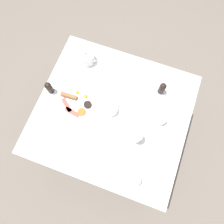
{
  "coord_description": "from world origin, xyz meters",
  "views": [
    {
      "loc": [
        -0.15,
        0.4,
        2.09
      ],
      "look_at": [
        0.0,
        0.0,
        0.73
      ],
      "focal_mm": 35.0,
      "sensor_mm": 36.0,
      "label": 1
    }
  ],
  "objects": [
    {
      "name": "napkin_folded",
      "position": [
        -0.03,
        -0.32,
        0.72
      ],
      "size": [
        0.13,
        0.16,
        0.01
      ],
      "rotation": [
        0.0,
        0.0,
        4.37
      ],
      "color": "white",
      "rests_on": "table"
    },
    {
      "name": "water_glass_tall",
      "position": [
        -0.2,
        0.11,
        0.76
      ],
      "size": [
        0.07,
        0.07,
        0.1
      ],
      "color": "white",
      "rests_on": "table"
    },
    {
      "name": "teacup_with_saucer_left",
      "position": [
        0.01,
        -0.01,
        0.74
      ],
      "size": [
        0.14,
        0.14,
        0.06
      ],
      "color": "white",
      "rests_on": "table"
    },
    {
      "name": "ground_plane",
      "position": [
        0.0,
        0.0,
        0.0
      ],
      "size": [
        8.0,
        8.0,
        0.0
      ],
      "primitive_type": "plane",
      "color": "#70665B"
    },
    {
      "name": "table",
      "position": [
        0.0,
        0.0,
        0.64
      ],
      "size": [
        1.0,
        0.92,
        0.71
      ],
      "color": "silver",
      "rests_on": "ground_plane"
    },
    {
      "name": "creamer_jug",
      "position": [
        -0.27,
        0.35,
        0.74
      ],
      "size": [
        0.09,
        0.07,
        0.06
      ],
      "color": "white",
      "rests_on": "table"
    },
    {
      "name": "pepper_grinder",
      "position": [
        -0.26,
        -0.26,
        0.77
      ],
      "size": [
        0.04,
        0.04,
        0.11
      ],
      "color": "black",
      "rests_on": "table"
    },
    {
      "name": "knife_by_plate",
      "position": [
        0.12,
        0.3,
        0.71
      ],
      "size": [
        0.1,
        0.18,
        0.0
      ],
      "rotation": [
        0.0,
        0.0,
        3.63
      ],
      "color": "silver",
      "rests_on": "table"
    },
    {
      "name": "spoon_for_tea",
      "position": [
        0.39,
        0.21,
        0.71
      ],
      "size": [
        0.02,
        0.17,
        0.0
      ],
      "rotation": [
        0.0,
        0.0,
        3.16
      ],
      "color": "silver",
      "rests_on": "table"
    },
    {
      "name": "teacup_with_saucer_right",
      "position": [
        -0.31,
        -0.06,
        0.74
      ],
      "size": [
        0.14,
        0.14,
        0.06
      ],
      "color": "white",
      "rests_on": "table"
    },
    {
      "name": "teapot_near",
      "position": [
        0.3,
        -0.31,
        0.76
      ],
      "size": [
        0.19,
        0.11,
        0.11
      ],
      "rotation": [
        0.0,
        0.0,
        3.0
      ],
      "color": "white",
      "rests_on": "table"
    },
    {
      "name": "salt_grinder",
      "position": [
        0.44,
        -0.01,
        0.77
      ],
      "size": [
        0.04,
        0.04,
        0.11
      ],
      "color": "black",
      "rests_on": "table"
    },
    {
      "name": "breakfast_plate",
      "position": [
        0.24,
        0.01,
        0.72
      ],
      "size": [
        0.28,
        0.28,
        0.04
      ],
      "color": "white",
      "rests_on": "table"
    },
    {
      "name": "fork_by_plate",
      "position": [
        -0.35,
        0.16,
        0.71
      ],
      "size": [
        0.04,
        0.19,
        0.0
      ],
      "rotation": [
        0.0,
        0.0,
        3.01
      ],
      "color": "silver",
      "rests_on": "table"
    }
  ]
}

